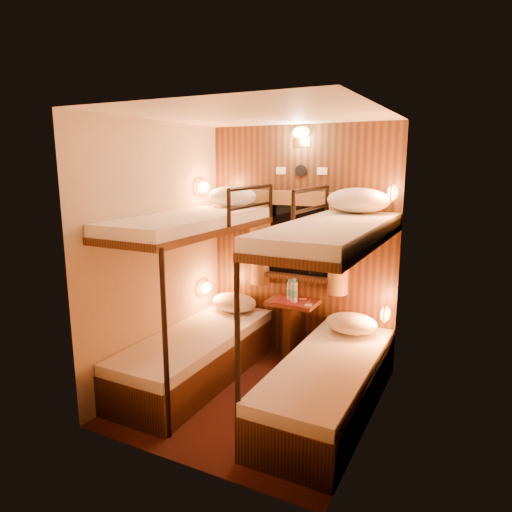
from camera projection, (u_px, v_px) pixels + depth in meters
The scene contains 22 objects.
floor at pixel (255, 396), 4.04m from camera, with size 2.10×2.10×0.00m, color #34160E.
ceiling at pixel (254, 114), 3.55m from camera, with size 2.10×2.10×0.00m, color silver.
wall_back at pixel (301, 244), 4.71m from camera, with size 2.40×2.40×0.00m, color #C6B293.
wall_front at pixel (179, 297), 2.88m from camera, with size 2.40×2.40×0.00m, color #C6B293.
wall_left at pixel (159, 254), 4.24m from camera, with size 2.40×2.40×0.00m, color #C6B293.
wall_right at pixel (375, 278), 3.35m from camera, with size 2.40×2.40×0.00m, color #C6B293.
back_panel at pixel (300, 245), 4.70m from camera, with size 2.00×0.03×2.40m, color black.
bunk_left at pixel (196, 323), 4.27m from camera, with size 0.72×1.90×1.82m.
bunk_right at pixel (329, 348), 3.70m from camera, with size 0.72×1.90×1.82m.
window at pixel (299, 247), 4.68m from camera, with size 1.00×0.12×0.79m.
curtains at pixel (298, 239), 4.63m from camera, with size 1.10×0.22×1.00m.
back_fixtures at pixel (301, 140), 4.46m from camera, with size 0.54×0.09×0.48m.
reading_lamps at pixel (288, 246), 4.40m from camera, with size 2.00×0.20×1.25m.
table at pixel (292, 322), 4.70m from camera, with size 0.50×0.34×0.66m.
bottle_left at pixel (294, 292), 4.57m from camera, with size 0.07×0.07×0.25m.
bottle_right at pixel (290, 291), 4.65m from camera, with size 0.06×0.06×0.22m.
sachet_a at pixel (308, 305), 4.50m from camera, with size 0.07×0.05×0.01m, color silver.
sachet_b at pixel (303, 299), 4.69m from camera, with size 0.08×0.06×0.01m, color silver.
pillow_lower_left at pixel (234, 302), 4.90m from camera, with size 0.50×0.36×0.20m, color silver.
pillow_lower_right at pixel (351, 323), 4.27m from camera, with size 0.49×0.35×0.19m, color silver.
pillow_upper_left at pixel (232, 196), 4.66m from camera, with size 0.52×0.37×0.21m, color silver.
pillow_upper_right at pixel (358, 200), 4.08m from camera, with size 0.57×0.41×0.22m, color silver.
Camera 1 is at (1.69, -3.29, 2.03)m, focal length 32.00 mm.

